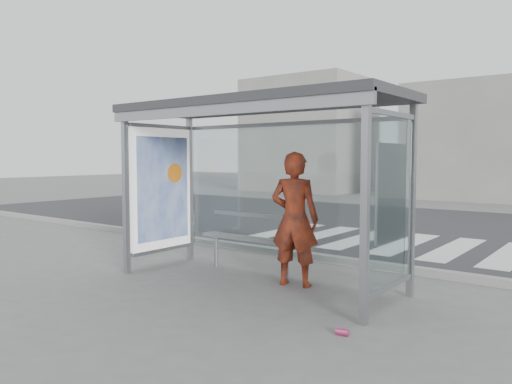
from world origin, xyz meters
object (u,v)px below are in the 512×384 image
bench (250,238)px  soda_can (342,332)px  bus_shelter (238,146)px  person (295,219)px

bench → soda_can: bearing=-33.6°
bus_shelter → bench: (-0.11, 0.44, -1.44)m
soda_can → person: bearing=136.8°
person → soda_can: (1.48, -1.39, -0.91)m
person → bench: size_ratio=1.06×
person → bench: 1.08m
person → soda_can: bearing=123.2°
bus_shelter → person: bearing=13.0°
bus_shelter → person: bus_shelter is taller
bus_shelter → person: 1.36m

